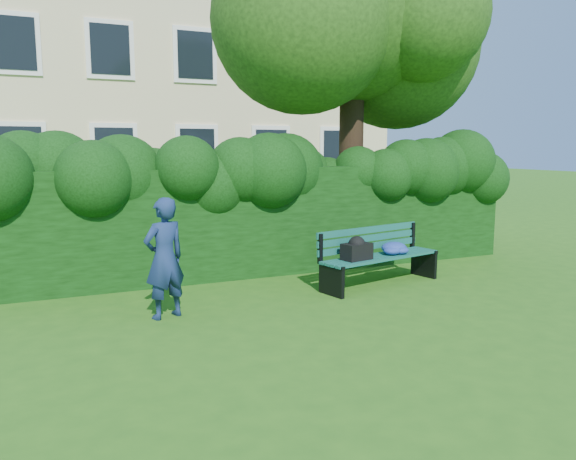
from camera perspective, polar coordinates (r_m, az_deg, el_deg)
name	(u,v)px	position (r m, az deg, el deg)	size (l,w,h in m)	color
ground	(306,304)	(7.75, 1.83, -7.56)	(80.00, 80.00, 0.00)	#275B16
apartment_building	(130,34)	(21.29, -15.72, 18.60)	(16.00, 8.08, 12.00)	beige
hedge	(250,220)	(9.56, -3.92, 0.99)	(10.00, 1.00, 1.80)	black
tree	(355,20)	(11.50, 6.77, 20.45)	(5.75, 4.43, 6.50)	black
park_bench	(378,253)	(8.80, 9.09, -2.34)	(2.20, 1.01, 0.89)	#0E483A
man_reading	(164,258)	(7.16, -12.44, -2.82)	(0.56, 0.36, 1.52)	navy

